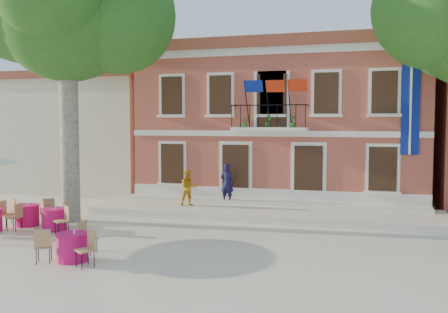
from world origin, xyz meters
TOP-DOWN VIEW (x-y plane):
  - ground at (0.00, 0.00)m, footprint 90.00×90.00m
  - main_building at (2.00, 9.99)m, footprint 13.50×9.59m
  - neighbor_west at (-9.50, 11.00)m, footprint 9.40×9.40m
  - terrace at (2.00, 4.40)m, footprint 14.00×3.40m
  - plane_tree_west at (-4.85, 1.27)m, footprint 5.51×5.51m
  - pedestrian_navy at (0.20, 5.33)m, footprint 0.69×0.53m
  - pedestrian_orange at (-1.16, 4.21)m, footprint 0.92×0.87m
  - cafe_table_0 at (-5.94, 0.12)m, footprint 1.87×1.67m
  - cafe_table_1 at (-1.66, -3.50)m, footprint 1.87×1.66m
  - cafe_table_3 at (-4.50, -0.28)m, footprint 1.79×1.49m

SIDE VIEW (x-z plane):
  - ground at x=0.00m, z-range 0.00..0.00m
  - terrace at x=2.00m, z-range 0.00..0.30m
  - cafe_table_3 at x=-4.50m, z-range -0.05..0.90m
  - cafe_table_0 at x=-5.94m, z-range -0.05..0.90m
  - cafe_table_1 at x=-1.66m, z-range -0.05..0.90m
  - pedestrian_orange at x=-1.16m, z-range 0.30..1.81m
  - pedestrian_navy at x=0.20m, z-range 0.30..2.00m
  - neighbor_west at x=-9.50m, z-range 0.02..6.42m
  - main_building at x=2.00m, z-range 0.03..7.53m
  - plane_tree_west at x=-4.85m, z-range 2.57..13.39m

